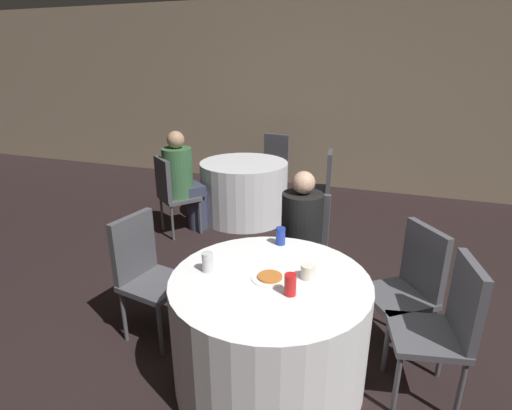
% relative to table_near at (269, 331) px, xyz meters
% --- Properties ---
extents(ground_plane, '(16.00, 16.00, 0.00)m').
position_rel_table_near_xyz_m(ground_plane, '(0.22, -0.07, -0.37)').
color(ground_plane, black).
extents(wall_back, '(16.00, 0.06, 2.80)m').
position_rel_table_near_xyz_m(wall_back, '(0.22, 4.29, 1.03)').
color(wall_back, gray).
rests_on(wall_back, ground_plane).
extents(table_near, '(1.18, 1.18, 0.73)m').
position_rel_table_near_xyz_m(table_near, '(0.00, 0.00, 0.00)').
color(table_near, white).
rests_on(table_near, ground_plane).
extents(table_far, '(1.09, 1.09, 0.73)m').
position_rel_table_near_xyz_m(table_far, '(-1.15, 2.55, 0.00)').
color(table_far, silver).
rests_on(table_far, ground_plane).
extents(chair_near_west, '(0.46, 0.46, 0.91)m').
position_rel_table_near_xyz_m(chair_near_west, '(-0.99, 0.17, 0.18)').
color(chair_near_west, '#47474C').
rests_on(chair_near_west, ground_plane).
extents(chair_near_northeast, '(0.56, 0.56, 0.91)m').
position_rel_table_near_xyz_m(chair_near_northeast, '(0.80, 0.61, 0.18)').
color(chair_near_northeast, '#47474C').
rests_on(chair_near_northeast, ground_plane).
extents(chair_near_north, '(0.41, 0.42, 0.91)m').
position_rel_table_near_xyz_m(chair_near_north, '(-0.03, 1.00, 0.18)').
color(chair_near_north, '#47474C').
rests_on(chair_near_north, ground_plane).
extents(chair_near_east, '(0.48, 0.47, 0.91)m').
position_rel_table_near_xyz_m(chair_near_east, '(0.98, 0.20, 0.18)').
color(chair_near_east, '#47474C').
rests_on(chair_near_east, ground_plane).
extents(chair_far_north, '(0.44, 0.44, 0.91)m').
position_rel_table_near_xyz_m(chair_far_north, '(-1.05, 3.51, 0.18)').
color(chair_far_north, '#47474C').
rests_on(chair_far_north, ground_plane).
extents(chair_far_east, '(0.45, 0.45, 0.91)m').
position_rel_table_near_xyz_m(chair_far_east, '(-0.20, 2.69, 0.18)').
color(chair_far_east, '#47474C').
rests_on(chair_far_east, ground_plane).
extents(chair_far_southwest, '(0.56, 0.56, 0.91)m').
position_rel_table_near_xyz_m(chair_far_southwest, '(-1.75, 1.80, 0.18)').
color(chair_far_southwest, '#47474C').
rests_on(chair_far_southwest, ground_plane).
extents(person_green_jacket, '(0.46, 0.48, 1.20)m').
position_rel_table_near_xyz_m(person_green_jacket, '(-1.65, 1.92, 0.24)').
color(person_green_jacket, '#33384C').
rests_on(person_green_jacket, ground_plane).
extents(person_black_shirt, '(0.32, 0.50, 1.14)m').
position_rel_table_near_xyz_m(person_black_shirt, '(-0.02, 0.84, 0.21)').
color(person_black_shirt, '#282828').
rests_on(person_black_shirt, ground_plane).
extents(pizza_plate_near, '(0.22, 0.22, 0.02)m').
position_rel_table_near_xyz_m(pizza_plate_near, '(-0.00, 0.00, 0.37)').
color(pizza_plate_near, white).
rests_on(pizza_plate_near, table_near).
extents(soda_can_red, '(0.07, 0.07, 0.12)m').
position_rel_table_near_xyz_m(soda_can_red, '(0.15, -0.12, 0.43)').
color(soda_can_red, red).
rests_on(soda_can_red, table_near).
extents(soda_can_blue, '(0.07, 0.07, 0.12)m').
position_rel_table_near_xyz_m(soda_can_blue, '(-0.07, 0.47, 0.43)').
color(soda_can_blue, '#1E38A5').
rests_on(soda_can_blue, table_near).
extents(soda_can_silver, '(0.07, 0.07, 0.12)m').
position_rel_table_near_xyz_m(soda_can_silver, '(-0.38, -0.04, 0.43)').
color(soda_can_silver, silver).
rests_on(soda_can_silver, table_near).
extents(cup_near, '(0.08, 0.08, 0.09)m').
position_rel_table_near_xyz_m(cup_near, '(0.20, 0.08, 0.41)').
color(cup_near, silver).
rests_on(cup_near, table_near).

